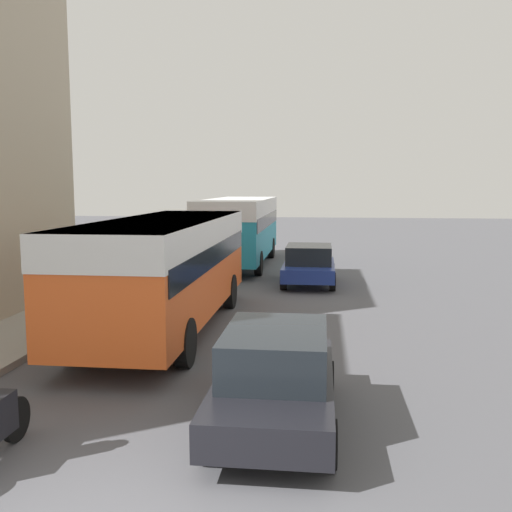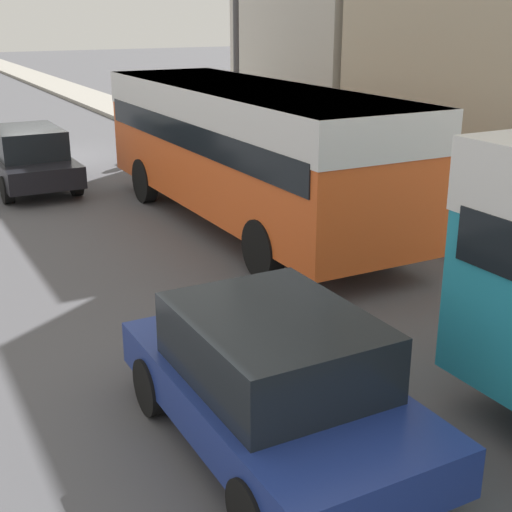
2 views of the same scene
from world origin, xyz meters
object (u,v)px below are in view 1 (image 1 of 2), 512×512
car_crossing (309,264)px  pedestrian_near_curb (196,233)px  bus_following (239,222)px  car_far_curb (276,376)px  bus_lead (166,258)px

car_crossing → pedestrian_near_curb: 12.63m
bus_following → pedestrian_near_curb: (-3.37, 6.01, -1.01)m
car_crossing → pedestrian_near_curb: size_ratio=2.42×
bus_following → car_crossing: 5.88m
bus_following → car_far_curb: size_ratio=2.31×
bus_lead → pedestrian_near_curb: (-3.24, 17.82, -0.88)m
bus_lead → car_crossing: size_ratio=2.38×
bus_following → bus_lead: bearing=-90.6°
bus_lead → pedestrian_near_curb: size_ratio=5.76×
bus_lead → pedestrian_near_curb: bearing=100.3°
car_crossing → car_far_curb: car_far_curb is taller
car_far_curb → bus_lead: bearing=120.6°
car_far_curb → pedestrian_near_curb: bearing=105.5°
bus_lead → car_far_curb: size_ratio=2.27×
car_crossing → car_far_curb: size_ratio=0.95×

